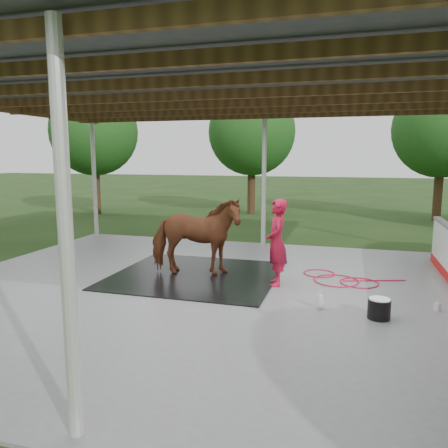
# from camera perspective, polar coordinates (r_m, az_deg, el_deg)

# --- Properties ---
(ground) EXTENTS (100.00, 100.00, 0.00)m
(ground) POSITION_cam_1_polar(r_m,az_deg,el_deg) (8.82, -0.82, -9.05)
(ground) COLOR #1E3814
(concrete_slab) EXTENTS (12.00, 10.00, 0.05)m
(concrete_slab) POSITION_cam_1_polar(r_m,az_deg,el_deg) (8.81, -0.82, -8.90)
(concrete_slab) COLOR slate
(concrete_slab) RESTS_ON ground
(pavilion_structure) EXTENTS (12.60, 10.60, 4.05)m
(pavilion_structure) POSITION_cam_1_polar(r_m,az_deg,el_deg) (8.48, -0.89, 17.36)
(pavilion_structure) COLOR beige
(pavilion_structure) RESTS_ON ground
(tree_belt) EXTENTS (28.00, 28.00, 5.80)m
(tree_belt) POSITION_cam_1_polar(r_m,az_deg,el_deg) (9.24, 2.66, 15.54)
(tree_belt) COLOR #382314
(tree_belt) RESTS_ON ground
(rubber_mat) EXTENTS (3.60, 3.37, 0.03)m
(rubber_mat) POSITION_cam_1_polar(r_m,az_deg,el_deg) (9.90, -3.73, -6.67)
(rubber_mat) COLOR black
(rubber_mat) RESTS_ON concrete_slab
(horse) EXTENTS (2.20, 1.30, 1.74)m
(horse) POSITION_cam_1_polar(r_m,az_deg,el_deg) (9.70, -3.78, -1.62)
(horse) COLOR brown
(horse) RESTS_ON rubber_mat
(handler) EXTENTS (0.56, 0.73, 1.80)m
(handler) POSITION_cam_1_polar(r_m,az_deg,el_deg) (9.07, 6.90, -2.41)
(handler) COLOR #BC1433
(handler) RESTS_ON concrete_slab
(wash_bucket) EXTENTS (0.37, 0.37, 0.34)m
(wash_bucket) POSITION_cam_1_polar(r_m,az_deg,el_deg) (7.78, 19.60, -10.33)
(wash_bucket) COLOR black
(wash_bucket) RESTS_ON concrete_slab
(soap_bottle_a) EXTENTS (0.18, 0.18, 0.33)m
(soap_bottle_a) POSITION_cam_1_polar(r_m,az_deg,el_deg) (7.98, 12.45, -9.60)
(soap_bottle_a) COLOR silver
(soap_bottle_a) RESTS_ON concrete_slab
(soap_bottle_b) EXTENTS (0.13, 0.13, 0.20)m
(soap_bottle_b) POSITION_cam_1_polar(r_m,az_deg,el_deg) (8.55, 26.12, -9.51)
(soap_bottle_b) COLOR #338CD8
(soap_bottle_b) RESTS_ON concrete_slab
(hose_coil) EXTENTS (2.19, 1.33, 0.02)m
(hose_coil) POSITION_cam_1_polar(r_m,az_deg,el_deg) (9.88, 14.84, -7.01)
(hose_coil) COLOR #BE0D33
(hose_coil) RESTS_ON concrete_slab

